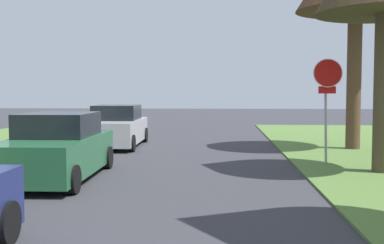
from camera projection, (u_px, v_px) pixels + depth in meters
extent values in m
cylinder|color=#9EA0A5|center=(326.00, 124.00, 13.58)|extent=(0.07, 0.31, 2.24)
cylinder|color=white|center=(328.00, 73.00, 13.33)|extent=(0.81, 0.12, 0.80)
cylinder|color=red|center=(328.00, 73.00, 13.33)|extent=(0.76, 0.13, 0.76)
cube|color=red|center=(327.00, 90.00, 13.41)|extent=(0.48, 0.06, 0.20)
cylinder|color=#4D412B|center=(384.00, 93.00, 12.08)|extent=(0.52, 0.52, 3.98)
cylinder|color=brown|center=(354.00, 80.00, 17.08)|extent=(0.51, 0.51, 4.90)
cylinder|color=black|center=(6.00, 223.00, 6.51)|extent=(0.22, 0.61, 0.60)
cube|color=#28663D|center=(56.00, 155.00, 11.40)|extent=(1.94, 4.45, 0.85)
cube|color=black|center=(59.00, 124.00, 11.58)|extent=(1.66, 2.07, 0.56)
cylinder|color=black|center=(73.00, 180.00, 9.74)|extent=(0.22, 0.61, 0.60)
cylinder|color=black|center=(108.00, 157.00, 13.03)|extent=(0.22, 0.61, 0.60)
cylinder|color=black|center=(45.00, 157.00, 13.10)|extent=(0.22, 0.61, 0.60)
cube|color=#BCBCC1|center=(116.00, 131.00, 18.28)|extent=(1.94, 4.45, 0.85)
cube|color=black|center=(117.00, 112.00, 18.45)|extent=(1.66, 2.07, 0.56)
cylinder|color=black|center=(132.00, 143.00, 16.62)|extent=(0.22, 0.61, 0.60)
cylinder|color=black|center=(82.00, 143.00, 16.68)|extent=(0.22, 0.61, 0.60)
cylinder|color=black|center=(145.00, 135.00, 19.91)|extent=(0.22, 0.61, 0.60)
cylinder|color=black|center=(103.00, 135.00, 19.98)|extent=(0.22, 0.61, 0.60)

